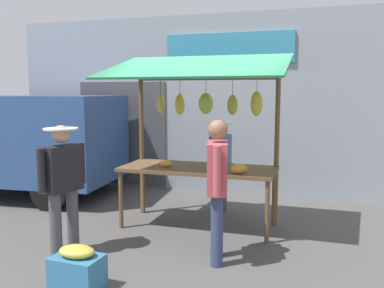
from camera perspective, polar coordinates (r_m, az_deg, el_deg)
name	(u,v)px	position (r m, az deg, el deg)	size (l,w,h in m)	color
ground_plane	(198,226)	(6.15, 0.85, -11.29)	(40.00, 40.00, 0.00)	#514F4C
street_backdrop	(229,105)	(7.97, 5.09, 5.38)	(9.00, 0.30, 3.40)	#8C939E
market_stall	(200,119)	(5.87, 1.13, 3.40)	(2.50, 1.46, 2.50)	brown
vendor_with_sunhat	(221,160)	(6.60, 3.96, -2.20)	(0.39, 0.66, 1.51)	#4C4C51
shopper_in_grey_tee	(217,181)	(4.71, 3.52, -5.07)	(0.32, 0.69, 1.64)	navy
shopper_with_ponytail	(63,179)	(5.18, -17.40, -4.69)	(0.40, 0.65, 1.56)	#4C4C51
produce_crate_near	(77,269)	(4.43, -15.53, -16.28)	(0.51, 0.37, 0.45)	teal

